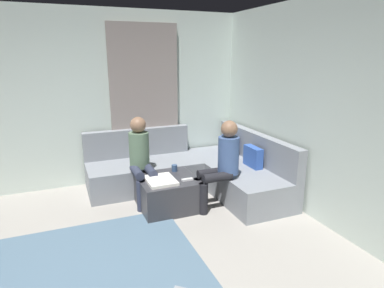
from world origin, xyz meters
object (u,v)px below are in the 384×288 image
object	(u,v)px
game_remote	(187,179)
person_on_couch_back	(222,161)
sectional_couch	(196,171)
person_on_couch_side	(141,157)
coffee_mug	(174,168)
ottoman	(168,192)

from	to	relation	value
game_remote	person_on_couch_back	size ratio (longest dim) A/B	0.12
sectional_couch	person_on_couch_side	world-z (taller)	person_on_couch_side
coffee_mug	game_remote	bearing A→B (deg)	5.71
coffee_mug	person_on_couch_back	size ratio (longest dim) A/B	0.08
person_on_couch_back	ottoman	bearing A→B (deg)	67.58
sectional_couch	game_remote	size ratio (longest dim) A/B	17.00
ottoman	person_on_couch_side	distance (m)	0.62
sectional_couch	game_remote	world-z (taller)	sectional_couch
coffee_mug	person_on_couch_side	world-z (taller)	person_on_couch_side
coffee_mug	game_remote	size ratio (longest dim) A/B	0.63
sectional_couch	person_on_couch_side	size ratio (longest dim) A/B	2.12
sectional_couch	ottoman	xyz separation A→B (m)	(0.48, -0.62, -0.07)
coffee_mug	game_remote	xyz separation A→B (m)	(0.40, 0.04, -0.04)
sectional_couch	person_on_couch_back	bearing A→B (deg)	4.17
ottoman	game_remote	xyz separation A→B (m)	(0.18, 0.22, 0.22)
person_on_couch_back	person_on_couch_side	distance (m)	1.12
ottoman	person_on_couch_back	bearing A→B (deg)	67.58
coffee_mug	person_on_couch_back	xyz separation A→B (m)	(0.50, 0.49, 0.19)
game_remote	person_on_couch_back	xyz separation A→B (m)	(0.10, 0.45, 0.23)
coffee_mug	person_on_couch_side	distance (m)	0.50
sectional_couch	person_on_couch_back	world-z (taller)	person_on_couch_back
ottoman	person_on_couch_side	bearing A→B (deg)	-140.85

